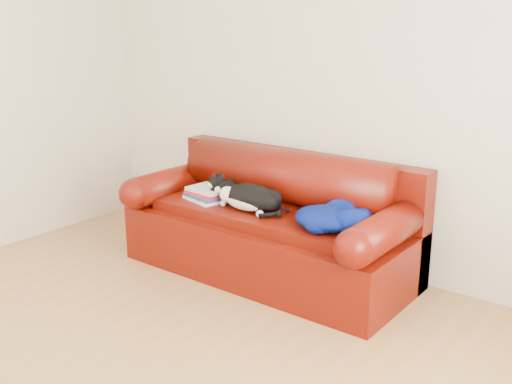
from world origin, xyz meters
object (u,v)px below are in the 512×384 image
sofa_base (268,242)px  book_stack (208,194)px  blanket (332,217)px  cat (250,198)px

sofa_base → book_stack: 0.58m
book_stack → blanket: (1.06, 0.03, 0.02)m
book_stack → blanket: bearing=1.4°
blanket → book_stack: bearing=-178.6°
sofa_base → book_stack: book_stack is taller
book_stack → cat: cat is taller
cat → blanket: cat is taller
cat → blanket: size_ratio=1.05×
book_stack → blanket: 1.06m
cat → blanket: bearing=-5.8°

